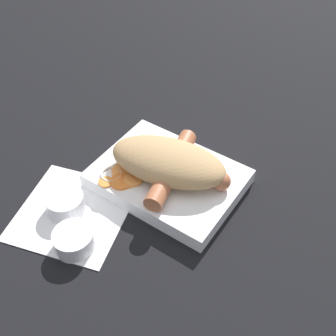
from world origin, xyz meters
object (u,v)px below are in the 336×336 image
Objects in this scene: food_tray at (168,178)px; condiment_cup_near at (66,204)px; condiment_cup_far at (74,241)px; sausage at (172,168)px; bread_roll at (169,160)px.

condiment_cup_near is (-0.09, -0.12, 0.00)m from food_tray.
condiment_cup_far is (0.05, -0.04, 0.00)m from condiment_cup_near.
food_tray is 0.16m from condiment_cup_near.
sausage is 0.16m from condiment_cup_near.
condiment_cup_near is at bearing -126.76° from food_tray.
condiment_cup_near is 1.00× the size of condiment_cup_far.
sausage is (0.01, -0.00, -0.01)m from bread_roll.
bread_roll is at bearing 162.31° from sausage.
bread_roll is 3.47× the size of condiment_cup_far.
bread_roll is at bearing 77.18° from condiment_cup_far.
bread_roll is 0.01m from sausage.
sausage is 3.17× the size of condiment_cup_far.
food_tray is at bearing 76.63° from condiment_cup_far.
condiment_cup_far is (-0.05, -0.17, -0.03)m from sausage.
condiment_cup_near is at bearing -125.79° from bread_roll.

